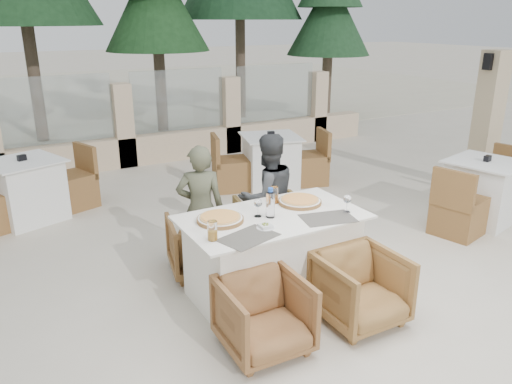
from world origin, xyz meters
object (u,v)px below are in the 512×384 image
armchair_far_left (201,244)px  armchair_far_right (272,228)px  armchair_near_left (264,315)px  pizza_right (300,201)px  armchair_near_right (360,288)px  beer_glass_left (212,231)px  diner_right (268,197)px  bg_table_a (27,190)px  water_bottle (270,203)px  wine_glass_corner (347,203)px  beer_glass_right (274,195)px  olive_dish (265,226)px  bg_table_c (482,191)px  wine_glass_centre (258,207)px  bg_table_b (271,161)px  diner_left (201,209)px  pizza_left (220,218)px  dining_table (272,256)px

armchair_far_left → armchair_far_right: bearing=-171.7°
armchair_near_left → pizza_right: bearing=45.3°
armchair_far_left → armchair_near_right: (0.79, -1.46, 0.01)m
beer_glass_left → diner_right: size_ratio=0.12×
bg_table_a → armchair_near_right: bearing=-79.4°
armchair_far_right → water_bottle: bearing=69.0°
wine_glass_corner → beer_glass_right: (-0.44, 0.52, -0.01)m
bg_table_a → beer_glass_left: bearing=-90.9°
beer_glass_left → water_bottle: bearing=16.5°
armchair_near_left → bg_table_a: bg_table_a is taller
beer_glass_right → olive_dish: beer_glass_right is taller
armchair_near_left → armchair_near_right: size_ratio=0.97×
water_bottle → bg_table_a: 3.52m
diner_right → bg_table_a: (-2.08, 2.34, -0.28)m
water_bottle → beer_glass_left: bearing=-163.5°
diner_right → bg_table_c: (2.82, -0.44, -0.28)m
olive_dish → bg_table_c: 3.42m
olive_dish → bg_table_a: 3.60m
water_bottle → diner_right: (0.39, 0.70, -0.24)m
armchair_far_right → armchair_near_right: bearing=101.5°
armchair_near_right → armchair_near_left: bearing=176.6°
water_bottle → armchair_far_left: (-0.35, 0.75, -0.62)m
wine_glass_centre → wine_glass_corner: 0.79m
wine_glass_centre → bg_table_b: bearing=57.0°
armchair_near_left → armchair_far_right: bearing=58.8°
diner_left → diner_right: diner_right is taller
water_bottle → armchair_far_left: water_bottle is taller
beer_glass_left → bg_table_b: bearing=52.0°
water_bottle → bg_table_b: bearing=59.0°
water_bottle → diner_left: (-0.31, 0.80, -0.27)m
pizza_left → diner_right: diner_right is taller
armchair_far_left → diner_left: diner_left is taller
diner_right → bg_table_a: bearing=-47.0°
olive_dish → bg_table_b: 3.44m
armchair_near_left → diner_right: size_ratio=0.48×
water_bottle → pizza_right: bearing=20.9°
wine_glass_corner → beer_glass_left: wine_glass_corner is taller
wine_glass_corner → bg_table_c: wine_glass_corner is taller
water_bottle → armchair_near_left: 0.99m
pizza_left → armchair_far_right: 1.14m
wine_glass_corner → diner_left: size_ratio=0.14×
wine_glass_centre → bg_table_a: 3.42m
beer_glass_left → olive_dish: (0.47, -0.00, -0.06)m
beer_glass_right → diner_right: bearing=66.8°
dining_table → armchair_near_left: bearing=-125.4°
wine_glass_centre → armchair_near_right: bearing=-55.6°
olive_dish → diner_right: bearing=58.3°
dining_table → pizza_left: bearing=165.9°
armchair_near_right → wine_glass_corner: bearing=67.4°
olive_dish → armchair_near_left: 0.73m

